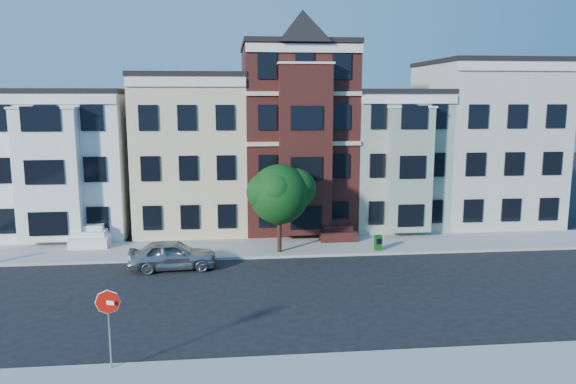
{
  "coord_description": "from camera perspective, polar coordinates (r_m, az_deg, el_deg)",
  "views": [
    {
      "loc": [
        -4.59,
        -23.81,
        8.86
      ],
      "look_at": [
        -1.72,
        3.2,
        4.2
      ],
      "focal_mm": 35.0,
      "sensor_mm": 36.0,
      "label": 1
    }
  ],
  "objects": [
    {
      "name": "ground",
      "position": [
        25.81,
        4.62,
        -10.37
      ],
      "size": [
        120.0,
        120.0,
        0.0
      ],
      "primitive_type": "plane",
      "color": "black"
    },
    {
      "name": "house_white",
      "position": [
        39.93,
        -21.17,
        2.81
      ],
      "size": [
        8.0,
        9.0,
        9.0
      ],
      "primitive_type": "cube",
      "color": "white",
      "rests_on": "ground"
    },
    {
      "name": "house_cream",
      "position": [
        42.5,
        19.21,
        4.66
      ],
      "size": [
        8.0,
        9.0,
        11.0
      ],
      "primitive_type": "cube",
      "color": "beige",
      "rests_on": "ground"
    },
    {
      "name": "newspaper_box",
      "position": [
        32.56,
        9.14,
        -5.11
      ],
      "size": [
        0.39,
        0.35,
        0.88
      ],
      "primitive_type": "cube",
      "rotation": [
        0.0,
        0.0,
        0.0
      ],
      "color": "#0F5617",
      "rests_on": "far_sidewalk"
    },
    {
      "name": "house_brown",
      "position": [
        38.69,
        0.76,
        5.5
      ],
      "size": [
        7.0,
        9.0,
        12.0
      ],
      "primitive_type": "cube",
      "color": "#371511",
      "rests_on": "ground"
    },
    {
      "name": "street_tree",
      "position": [
        31.27,
        -0.89,
        -0.65
      ],
      "size": [
        5.82,
        5.82,
        6.15
      ],
      "primitive_type": null,
      "rotation": [
        0.0,
        0.0,
        0.11
      ],
      "color": "#124513",
      "rests_on": "far_sidewalk"
    },
    {
      "name": "near_sidewalk",
      "position": [
        18.66,
        9.41,
        -18.5
      ],
      "size": [
        60.0,
        4.0,
        0.15
      ],
      "primitive_type": "cube",
      "color": "#9E9B93",
      "rests_on": "ground"
    },
    {
      "name": "parked_car",
      "position": [
        29.75,
        -11.63,
        -6.26
      ],
      "size": [
        4.59,
        2.07,
        1.53
      ],
      "primitive_type": "imported",
      "rotation": [
        0.0,
        0.0,
        1.63
      ],
      "color": "#989B9F",
      "rests_on": "ground"
    },
    {
      "name": "stop_sign",
      "position": [
        19.32,
        -17.72,
        -12.67
      ],
      "size": [
        0.81,
        0.41,
        2.99
      ],
      "primitive_type": null,
      "rotation": [
        0.0,
        0.0,
        -0.38
      ],
      "color": "#BF0F06",
      "rests_on": "near_sidewalk"
    },
    {
      "name": "far_sidewalk",
      "position": [
        33.31,
        2.07,
        -5.56
      ],
      "size": [
        60.0,
        4.0,
        0.15
      ],
      "primitive_type": "cube",
      "color": "#9E9B93",
      "rests_on": "ground"
    },
    {
      "name": "house_green",
      "position": [
        40.12,
        10.03,
        3.35
      ],
      "size": [
        6.0,
        9.0,
        9.0
      ],
      "primitive_type": "cube",
      "color": "#919F88",
      "rests_on": "ground"
    },
    {
      "name": "house_yellow",
      "position": [
        38.57,
        -9.65,
        3.86
      ],
      "size": [
        7.0,
        9.0,
        10.0
      ],
      "primitive_type": "cube",
      "color": "beige",
      "rests_on": "ground"
    }
  ]
}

